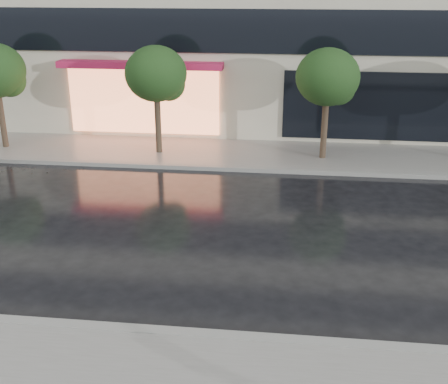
# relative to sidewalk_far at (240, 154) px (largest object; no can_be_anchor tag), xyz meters

# --- Properties ---
(ground) EXTENTS (120.00, 120.00, 0.00)m
(ground) POSITION_rel_sidewalk_far_xyz_m (0.00, -10.25, -0.06)
(ground) COLOR black
(ground) RESTS_ON ground
(sidewalk_far) EXTENTS (60.00, 3.50, 0.12)m
(sidewalk_far) POSITION_rel_sidewalk_far_xyz_m (0.00, 0.00, 0.00)
(sidewalk_far) COLOR slate
(sidewalk_far) RESTS_ON ground
(curb_near) EXTENTS (60.00, 0.25, 0.14)m
(curb_near) POSITION_rel_sidewalk_far_xyz_m (0.00, -11.25, 0.01)
(curb_near) COLOR gray
(curb_near) RESTS_ON ground
(curb_far) EXTENTS (60.00, 0.25, 0.14)m
(curb_far) POSITION_rel_sidewalk_far_xyz_m (0.00, -1.75, 0.01)
(curb_far) COLOR gray
(curb_far) RESTS_ON ground
(tree_mid_west) EXTENTS (2.20, 2.20, 3.99)m
(tree_mid_west) POSITION_rel_sidewalk_far_xyz_m (-2.94, -0.22, 2.86)
(tree_mid_west) COLOR #33261C
(tree_mid_west) RESTS_ON ground
(tree_mid_east) EXTENTS (2.20, 2.20, 3.99)m
(tree_mid_east) POSITION_rel_sidewalk_far_xyz_m (3.06, -0.22, 2.86)
(tree_mid_east) COLOR #33261C
(tree_mid_east) RESTS_ON ground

